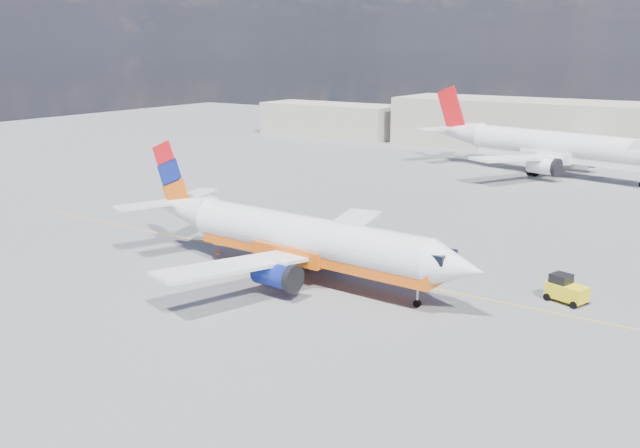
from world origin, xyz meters
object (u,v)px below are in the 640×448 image
Objects in this scene: main_jet at (298,238)px; gse_tug at (566,289)px; second_jet at (552,147)px; traffic_cone at (218,251)px.

gse_tug is at bearing 21.50° from main_jet.
gse_tug is (17.66, 5.85, -2.17)m from main_jet.
main_jet is 10.44× the size of gse_tug.
second_jet is 50.33m from gse_tug.
second_jet is 53.69m from traffic_cone.
second_jet is (2.40, 53.73, 0.63)m from main_jet.
main_jet reaches higher than gse_tug.
gse_tug reaches higher than traffic_cone.
gse_tug is (15.26, -47.87, -2.80)m from second_jet.
traffic_cone is (-9.08, 1.39, -2.80)m from main_jet.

